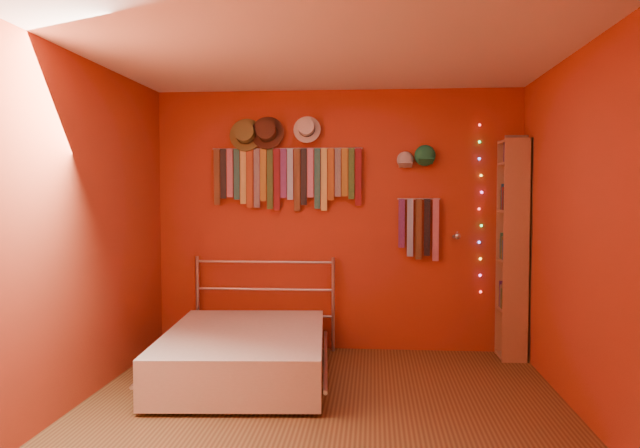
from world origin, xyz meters
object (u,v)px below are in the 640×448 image
(tie_rack, at_px, (287,175))
(bookshelf, at_px, (517,248))
(reading_lamp, at_px, (457,236))
(bed, at_px, (245,353))

(tie_rack, relative_size, bookshelf, 0.72)
(tie_rack, distance_m, reading_lamp, 1.70)
(tie_rack, distance_m, bookshelf, 2.25)
(reading_lamp, xyz_separation_m, bookshelf, (0.54, -0.01, -0.10))
(tie_rack, bearing_deg, bookshelf, -4.15)
(bookshelf, relative_size, bed, 1.05)
(bookshelf, bearing_deg, bed, -160.65)
(tie_rack, height_order, bed, tie_rack)
(reading_lamp, distance_m, bed, 2.19)
(tie_rack, relative_size, bed, 0.76)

